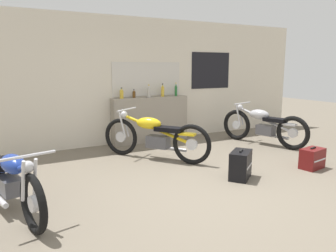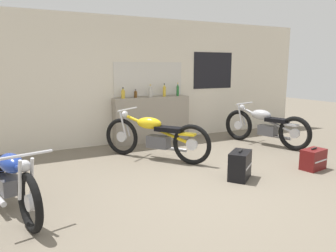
{
  "view_description": "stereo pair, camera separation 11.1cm",
  "coord_description": "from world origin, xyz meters",
  "px_view_note": "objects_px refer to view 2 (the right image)",
  "views": [
    {
      "loc": [
        -2.6,
        -3.42,
        1.72
      ],
      "look_at": [
        0.08,
        1.51,
        0.7
      ],
      "focal_mm": 35.0,
      "sensor_mm": 36.0,
      "label": 1
    },
    {
      "loc": [
        -2.5,
        -3.47,
        1.72
      ],
      "look_at": [
        0.08,
        1.51,
        0.7
      ],
      "focal_mm": 35.0,
      "sensor_mm": 36.0,
      "label": 2
    }
  ],
  "objects_px": {
    "motorcycle_blue": "(9,178)",
    "bottle_right_center": "(164,91)",
    "bottle_leftmost": "(123,94)",
    "hard_case_black": "(240,165)",
    "bottle_rightmost": "(178,90)",
    "hard_case_darkred": "(313,159)",
    "bottle_left_center": "(136,94)",
    "motorcycle_yellow": "(155,136)",
    "motorcycle_silver": "(265,126)",
    "bottle_center": "(150,92)"
  },
  "relations": [
    {
      "from": "motorcycle_silver",
      "to": "hard_case_black",
      "type": "bearing_deg",
      "value": -142.08
    },
    {
      "from": "hard_case_darkred",
      "to": "bottle_leftmost",
      "type": "bearing_deg",
      "value": 125.17
    },
    {
      "from": "bottle_rightmost",
      "to": "hard_case_black",
      "type": "distance_m",
      "value": 3.13
    },
    {
      "from": "bottle_left_center",
      "to": "hard_case_darkred",
      "type": "bearing_deg",
      "value": -58.95
    },
    {
      "from": "hard_case_black",
      "to": "motorcycle_blue",
      "type": "bearing_deg",
      "value": 173.09
    },
    {
      "from": "bottle_center",
      "to": "hard_case_black",
      "type": "bearing_deg",
      "value": -86.49
    },
    {
      "from": "bottle_center",
      "to": "motorcycle_blue",
      "type": "xyz_separation_m",
      "value": [
        -3.02,
        -2.55,
        -0.76
      ]
    },
    {
      "from": "bottle_rightmost",
      "to": "motorcycle_silver",
      "type": "bearing_deg",
      "value": -44.88
    },
    {
      "from": "bottle_center",
      "to": "motorcycle_blue",
      "type": "relative_size",
      "value": 0.14
    },
    {
      "from": "motorcycle_silver",
      "to": "bottle_center",
      "type": "bearing_deg",
      "value": 146.2
    },
    {
      "from": "motorcycle_yellow",
      "to": "motorcycle_blue",
      "type": "height_order",
      "value": "motorcycle_yellow"
    },
    {
      "from": "bottle_leftmost",
      "to": "motorcycle_blue",
      "type": "height_order",
      "value": "bottle_leftmost"
    },
    {
      "from": "bottle_right_center",
      "to": "hard_case_darkred",
      "type": "xyz_separation_m",
      "value": [
        1.23,
        -3.16,
        -0.99
      ]
    },
    {
      "from": "bottle_right_center",
      "to": "motorcycle_blue",
      "type": "distance_m",
      "value": 4.32
    },
    {
      "from": "bottle_center",
      "to": "bottle_rightmost",
      "type": "relative_size",
      "value": 0.92
    },
    {
      "from": "motorcycle_silver",
      "to": "hard_case_black",
      "type": "height_order",
      "value": "motorcycle_silver"
    },
    {
      "from": "bottle_center",
      "to": "hard_case_darkred",
      "type": "distance_m",
      "value": 3.66
    },
    {
      "from": "bottle_leftmost",
      "to": "bottle_right_center",
      "type": "height_order",
      "value": "bottle_right_center"
    },
    {
      "from": "bottle_right_center",
      "to": "motorcycle_yellow",
      "type": "distance_m",
      "value": 1.79
    },
    {
      "from": "motorcycle_yellow",
      "to": "hard_case_black",
      "type": "distance_m",
      "value": 1.76
    },
    {
      "from": "bottle_left_center",
      "to": "motorcycle_silver",
      "type": "bearing_deg",
      "value": -31.27
    },
    {
      "from": "motorcycle_silver",
      "to": "hard_case_black",
      "type": "distance_m",
      "value": 2.48
    },
    {
      "from": "bottle_leftmost",
      "to": "hard_case_darkred",
      "type": "distance_m",
      "value": 4.0
    },
    {
      "from": "bottle_leftmost",
      "to": "motorcycle_blue",
      "type": "relative_size",
      "value": 0.12
    },
    {
      "from": "motorcycle_blue",
      "to": "hard_case_black",
      "type": "distance_m",
      "value": 3.23
    },
    {
      "from": "bottle_left_center",
      "to": "hard_case_black",
      "type": "distance_m",
      "value": 3.18
    },
    {
      "from": "bottle_left_center",
      "to": "bottle_right_center",
      "type": "distance_m",
      "value": 0.7
    },
    {
      "from": "bottle_leftmost",
      "to": "motorcycle_blue",
      "type": "distance_m",
      "value": 3.59
    },
    {
      "from": "bottle_center",
      "to": "bottle_right_center",
      "type": "relative_size",
      "value": 0.95
    },
    {
      "from": "bottle_leftmost",
      "to": "hard_case_darkred",
      "type": "height_order",
      "value": "bottle_leftmost"
    },
    {
      "from": "motorcycle_silver",
      "to": "bottle_leftmost",
      "type": "bearing_deg",
      "value": 152.17
    },
    {
      "from": "bottle_leftmost",
      "to": "bottle_rightmost",
      "type": "xyz_separation_m",
      "value": [
        1.34,
        -0.04,
        0.03
      ]
    },
    {
      "from": "bottle_rightmost",
      "to": "hard_case_black",
      "type": "relative_size",
      "value": 0.58
    },
    {
      "from": "hard_case_darkred",
      "to": "bottle_rightmost",
      "type": "bearing_deg",
      "value": 105.95
    },
    {
      "from": "bottle_center",
      "to": "motorcycle_yellow",
      "type": "xyz_separation_m",
      "value": [
        -0.52,
        -1.35,
        -0.72
      ]
    },
    {
      "from": "bottle_leftmost",
      "to": "hard_case_black",
      "type": "bearing_deg",
      "value": -74.62
    },
    {
      "from": "bottle_center",
      "to": "bottle_left_center",
      "type": "bearing_deg",
      "value": 168.17
    },
    {
      "from": "bottle_center",
      "to": "motorcycle_yellow",
      "type": "relative_size",
      "value": 0.16
    },
    {
      "from": "bottle_left_center",
      "to": "hard_case_darkred",
      "type": "height_order",
      "value": "bottle_left_center"
    },
    {
      "from": "hard_case_black",
      "to": "bottle_left_center",
      "type": "bearing_deg",
      "value": 99.67
    },
    {
      "from": "bottle_leftmost",
      "to": "bottle_right_center",
      "type": "relative_size",
      "value": 0.79
    },
    {
      "from": "bottle_rightmost",
      "to": "motorcycle_blue",
      "type": "relative_size",
      "value": 0.15
    },
    {
      "from": "bottle_center",
      "to": "motorcycle_blue",
      "type": "height_order",
      "value": "bottle_center"
    },
    {
      "from": "bottle_leftmost",
      "to": "motorcycle_yellow",
      "type": "bearing_deg",
      "value": -85.25
    },
    {
      "from": "motorcycle_blue",
      "to": "hard_case_black",
      "type": "height_order",
      "value": "motorcycle_blue"
    },
    {
      "from": "bottle_rightmost",
      "to": "motorcycle_silver",
      "type": "distance_m",
      "value": 2.15
    },
    {
      "from": "motorcycle_yellow",
      "to": "bottle_left_center",
      "type": "bearing_deg",
      "value": 82.36
    },
    {
      "from": "motorcycle_blue",
      "to": "hard_case_darkred",
      "type": "xyz_separation_m",
      "value": [
        4.61,
        -0.58,
        -0.23
      ]
    },
    {
      "from": "motorcycle_silver",
      "to": "motorcycle_blue",
      "type": "bearing_deg",
      "value": -167.62
    },
    {
      "from": "motorcycle_blue",
      "to": "bottle_right_center",
      "type": "bearing_deg",
      "value": 37.34
    }
  ]
}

